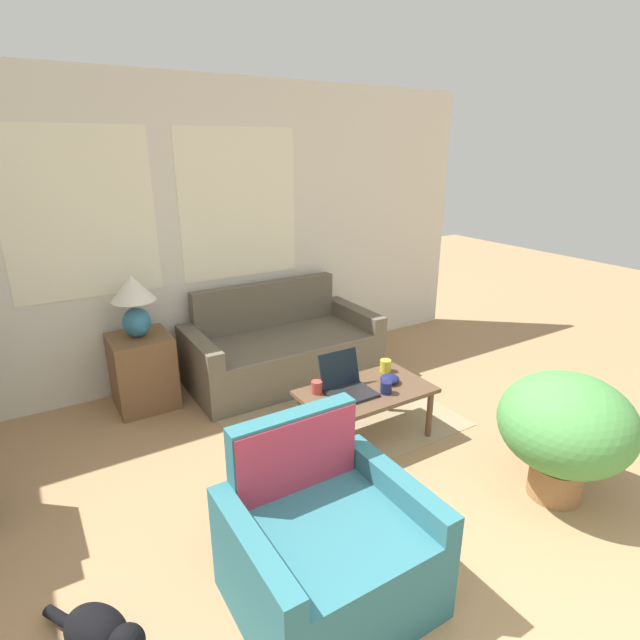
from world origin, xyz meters
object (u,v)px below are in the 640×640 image
object	(u,v)px
laptop	(347,384)
cup_white	(386,388)
couch	(281,350)
cat_black	(101,634)
cup_navy	(385,366)
potted_plant	(565,426)
snack_bowl	(390,379)
coffee_table	(366,396)
table_lamp	(134,299)
cup_yellow	(317,387)
armchair	(324,547)

from	to	relation	value
laptop	cup_white	size ratio (longest dim) A/B	3.68
couch	cat_black	bearing A→B (deg)	-133.27
cup_navy	potted_plant	world-z (taller)	potted_plant
laptop	cat_black	size ratio (longest dim) A/B	0.62
couch	cup_navy	distance (m)	1.17
cup_navy	snack_bowl	size ratio (longest dim) A/B	0.65
coffee_table	snack_bowl	xyz separation A→B (m)	(0.21, -0.00, 0.08)
couch	cup_navy	world-z (taller)	couch
table_lamp	laptop	xyz separation A→B (m)	(1.11, -1.33, -0.46)
table_lamp	snack_bowl	size ratio (longest dim) A/B	3.52
potted_plant	cat_black	world-z (taller)	potted_plant
coffee_table	cup_yellow	size ratio (longest dim) A/B	10.43
potted_plant	cup_navy	bearing A→B (deg)	103.15
table_lamp	snack_bowl	world-z (taller)	table_lamp
cup_yellow	snack_bowl	distance (m)	0.56
snack_bowl	cup_yellow	bearing A→B (deg)	164.82
armchair	cup_navy	size ratio (longest dim) A/B	9.31
couch	armchair	world-z (taller)	armchair
coffee_table	cup_yellow	xyz separation A→B (m)	(-0.33, 0.14, 0.09)
armchair	table_lamp	xyz separation A→B (m)	(-0.27, 2.35, 0.65)
cat_black	couch	bearing A→B (deg)	105.42
table_lamp	coffee_table	world-z (taller)	table_lamp
table_lamp	snack_bowl	bearing A→B (deg)	-43.43
laptop	cup_yellow	xyz separation A→B (m)	(-0.19, 0.10, -0.01)
table_lamp	cup_yellow	xyz separation A→B (m)	(0.92, -1.23, -0.47)
couch	cup_yellow	size ratio (longest dim) A/B	18.94
armchair	table_lamp	size ratio (longest dim) A/B	1.73
armchair	snack_bowl	xyz separation A→B (m)	(1.18, 0.97, 0.16)
armchair	coffee_table	distance (m)	1.38
armchair	cup_yellow	world-z (taller)	armchair
cat_black	coffee_table	bearing A→B (deg)	79.88
table_lamp	cup_navy	size ratio (longest dim) A/B	5.39
cup_yellow	cup_white	bearing A→B (deg)	-32.08
coffee_table	cup_white	world-z (taller)	cup_white
coffee_table	laptop	bearing A→B (deg)	161.14
cup_white	laptop	bearing A→B (deg)	144.00
potted_plant	armchair	bearing A→B (deg)	174.72
armchair	snack_bowl	bearing A→B (deg)	39.48
snack_bowl	cat_black	bearing A→B (deg)	-160.81
armchair	potted_plant	size ratio (longest dim) A/B	1.08
cup_navy	table_lamp	bearing A→B (deg)	142.32
coffee_table	laptop	distance (m)	0.18
table_lamp	potted_plant	world-z (taller)	table_lamp
cup_white	snack_bowl	size ratio (longest dim) A/B	0.62
coffee_table	cat_black	distance (m)	2.09
cat_black	cup_yellow	bearing A→B (deg)	87.72
cup_yellow	coffee_table	bearing A→B (deg)	-23.71
laptop	cup_white	bearing A→B (deg)	-36.00
armchair	potted_plant	bearing A→B (deg)	-5.28
cup_yellow	cat_black	bearing A→B (deg)	-150.97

